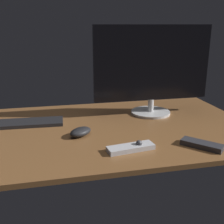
{
  "coord_description": "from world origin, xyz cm",
  "views": [
    {
      "loc": [
        -23.5,
        -120.86,
        48.35
      ],
      "look_at": [
        4.23,
        4.14,
        8.0
      ],
      "focal_mm": 44.72,
      "sensor_mm": 36.0,
      "label": 1
    }
  ],
  "objects_px": {
    "monitor": "(152,68)",
    "computer_mouse": "(80,132)",
    "tv_remote": "(202,145)",
    "media_remote": "(131,148)",
    "keyboard": "(20,123)"
  },
  "relations": [
    {
      "from": "monitor",
      "to": "computer_mouse",
      "type": "height_order",
      "value": "monitor"
    },
    {
      "from": "computer_mouse",
      "to": "tv_remote",
      "type": "distance_m",
      "value": 0.51
    },
    {
      "from": "media_remote",
      "to": "computer_mouse",
      "type": "bearing_deg",
      "value": 125.1
    },
    {
      "from": "keyboard",
      "to": "computer_mouse",
      "type": "xyz_separation_m",
      "value": [
        0.27,
        -0.2,
        0.01
      ]
    },
    {
      "from": "media_remote",
      "to": "tv_remote",
      "type": "relative_size",
      "value": 1.19
    },
    {
      "from": "monitor",
      "to": "tv_remote",
      "type": "bearing_deg",
      "value": -84.01
    },
    {
      "from": "computer_mouse",
      "to": "tv_remote",
      "type": "relative_size",
      "value": 0.67
    },
    {
      "from": "monitor",
      "to": "media_remote",
      "type": "xyz_separation_m",
      "value": [
        -0.23,
        -0.43,
        -0.24
      ]
    },
    {
      "from": "monitor",
      "to": "keyboard",
      "type": "bearing_deg",
      "value": -176.43
    },
    {
      "from": "computer_mouse",
      "to": "media_remote",
      "type": "relative_size",
      "value": 0.57
    },
    {
      "from": "monitor",
      "to": "media_remote",
      "type": "relative_size",
      "value": 3.23
    },
    {
      "from": "computer_mouse",
      "to": "tv_remote",
      "type": "bearing_deg",
      "value": -64.23
    },
    {
      "from": "keyboard",
      "to": "tv_remote",
      "type": "bearing_deg",
      "value": -27.68
    },
    {
      "from": "computer_mouse",
      "to": "media_remote",
      "type": "xyz_separation_m",
      "value": [
        0.18,
        -0.19,
        -0.01
      ]
    },
    {
      "from": "monitor",
      "to": "media_remote",
      "type": "bearing_deg",
      "value": -118.37
    }
  ]
}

